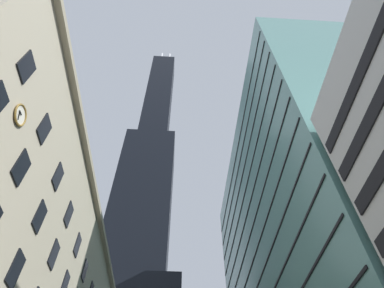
# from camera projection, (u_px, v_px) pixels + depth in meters

# --- Properties ---
(dark_skyscraper) EXTENTS (28.98, 28.98, 212.59)m
(dark_skyscraper) POSITION_uv_depth(u_px,v_px,m) (138.00, 238.00, 107.14)
(dark_skyscraper) COLOR black
(dark_skyscraper) RESTS_ON ground
(glass_office_midrise) EXTENTS (17.92, 53.07, 57.46)m
(glass_office_midrise) POSITION_uv_depth(u_px,v_px,m) (310.00, 259.00, 49.45)
(glass_office_midrise) COLOR slate
(glass_office_midrise) RESTS_ON ground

